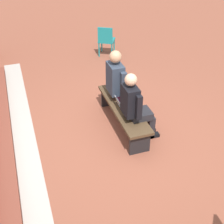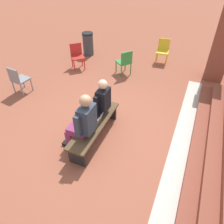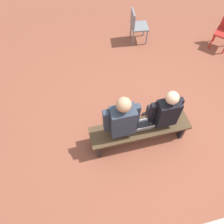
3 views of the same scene
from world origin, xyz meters
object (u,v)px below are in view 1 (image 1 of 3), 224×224
bench (123,111)px  person_student (136,105)px  plastic_chair_near_bench_right (106,39)px  person_adult (121,83)px  laptop (124,106)px

bench → person_student: 0.54m
plastic_chair_near_bench_right → person_adult: bearing=167.7°
bench → laptop: laptop is taller
person_adult → plastic_chair_near_bench_right: bearing=-12.3°
person_adult → laptop: person_adult is taller
bench → plastic_chair_near_bench_right: size_ratio=2.14×
bench → plastic_chair_near_bench_right: 3.33m
person_student → laptop: person_student is taller
person_student → laptop: (0.36, 0.08, -0.21)m
person_student → person_adult: bearing=-0.4°
person_adult → plastic_chair_near_bench_right: size_ratio=1.70×
person_adult → laptop: size_ratio=4.46×
bench → person_student: (-0.40, -0.07, 0.36)m
person_student → laptop: bearing=12.3°
person_student → plastic_chair_near_bench_right: (3.66, -0.64, -0.23)m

